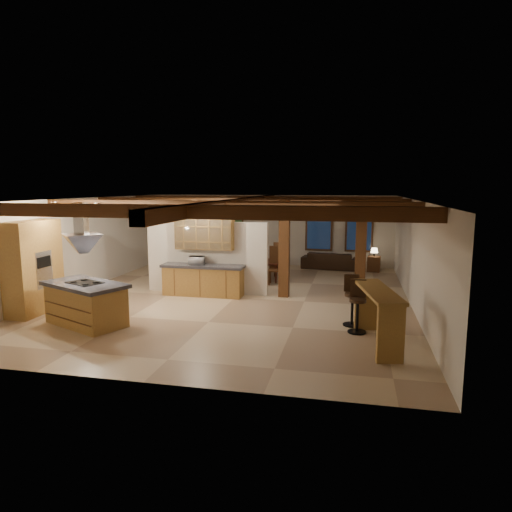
{
  "coord_description": "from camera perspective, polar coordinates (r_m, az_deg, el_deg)",
  "views": [
    {
      "loc": [
        3.39,
        -12.7,
        3.27
      ],
      "look_at": [
        0.54,
        0.5,
        1.2
      ],
      "focal_mm": 32.0,
      "sensor_mm": 36.0,
      "label": 1
    }
  ],
  "objects": [
    {
      "name": "room_walls",
      "position": [
        13.23,
        -2.77,
        2.26
      ],
      "size": [
        12.0,
        12.0,
        12.0
      ],
      "color": "beige",
      "rests_on": "ground"
    },
    {
      "name": "bar_counter",
      "position": [
        9.78,
        14.93,
        -6.26
      ],
      "size": [
        0.99,
        2.3,
        1.17
      ],
      "color": "olive",
      "rests_on": "ground"
    },
    {
      "name": "dining_table",
      "position": [
        16.15,
        0.12,
        -1.73
      ],
      "size": [
        2.07,
        1.39,
        0.67
      ],
      "primitive_type": "imported",
      "rotation": [
        0.0,
        0.0,
        -0.18
      ],
      "color": "#421C10",
      "rests_on": "ground"
    },
    {
      "name": "recessed_cans",
      "position": [
        12.29,
        -16.76,
        6.5
      ],
      "size": [
        3.16,
        2.46,
        0.03
      ],
      "color": "silver",
      "rests_on": "room_walls"
    },
    {
      "name": "range_hood",
      "position": [
        11.36,
        -20.83,
        0.63
      ],
      "size": [
        1.1,
        1.1,
        1.4
      ],
      "color": "silver",
      "rests_on": "room_walls"
    },
    {
      "name": "dining_chairs",
      "position": [
        16.1,
        0.12,
        -0.65
      ],
      "size": [
        2.01,
        2.01,
        1.27
      ],
      "color": "#3B220E",
      "rests_on": "ground"
    },
    {
      "name": "bar_stool_a",
      "position": [
        10.54,
        12.59,
        -6.14
      ],
      "size": [
        0.42,
        0.42,
        1.19
      ],
      "color": "black",
      "rests_on": "ground"
    },
    {
      "name": "timber_posts",
      "position": [
        13.31,
        8.26,
        2.15
      ],
      "size": [
        2.5,
        0.3,
        2.9
      ],
      "color": "#3B220E",
      "rests_on": "ground"
    },
    {
      "name": "ground",
      "position": [
        13.54,
        -2.71,
        -5.25
      ],
      "size": [
        12.0,
        12.0,
        0.0
      ],
      "primitive_type": "plane",
      "color": "tan",
      "rests_on": "ground"
    },
    {
      "name": "back_counter",
      "position": [
        13.82,
        -6.62,
        -2.99
      ],
      "size": [
        2.5,
        0.66,
        0.94
      ],
      "color": "olive",
      "rests_on": "ground"
    },
    {
      "name": "upper_display_cabinet",
      "position": [
        13.8,
        -6.46,
        2.77
      ],
      "size": [
        1.8,
        0.36,
        0.95
      ],
      "color": "olive",
      "rests_on": "partition_wall"
    },
    {
      "name": "back_windows",
      "position": [
        18.72,
        10.32,
        3.17
      ],
      "size": [
        2.7,
        0.07,
        1.7
      ],
      "color": "#3B220E",
      "rests_on": "room_walls"
    },
    {
      "name": "kitchen_island",
      "position": [
        11.59,
        -20.49,
        -5.57
      ],
      "size": [
        2.34,
        1.85,
        1.03
      ],
      "color": "olive",
      "rests_on": "ground"
    },
    {
      "name": "table_lamp",
      "position": [
        18.1,
        14.58,
        0.68
      ],
      "size": [
        0.28,
        0.28,
        0.33
      ],
      "color": "black",
      "rests_on": "side_table"
    },
    {
      "name": "partition_wall",
      "position": [
        14.08,
        -6.16,
        -0.18
      ],
      "size": [
        3.8,
        0.18,
        2.2
      ],
      "primitive_type": "cube",
      "color": "beige",
      "rests_on": "ground"
    },
    {
      "name": "side_table",
      "position": [
        18.18,
        14.52,
        -0.97
      ],
      "size": [
        0.53,
        0.53,
        0.59
      ],
      "primitive_type": "cube",
      "rotation": [
        0.0,
        0.0,
        -0.13
      ],
      "color": "#3B220E",
      "rests_on": "ground"
    },
    {
      "name": "ceiling_beams",
      "position": [
        13.15,
        -2.8,
        6.5
      ],
      "size": [
        10.0,
        12.0,
        0.28
      ],
      "color": "#3B220E",
      "rests_on": "room_walls"
    },
    {
      "name": "bar_stool_b",
      "position": [
        11.04,
        11.92,
        -5.41
      ],
      "size": [
        0.42,
        0.44,
        1.2
      ],
      "color": "black",
      "rests_on": "ground"
    },
    {
      "name": "microwave",
      "position": [
        13.78,
        -7.43,
        -0.55
      ],
      "size": [
        0.47,
        0.34,
        0.25
      ],
      "primitive_type": "imported",
      "rotation": [
        0.0,
        0.0,
        3.23
      ],
      "color": "#BCBCC1",
      "rests_on": "back_counter"
    },
    {
      "name": "framed_art",
      "position": [
        19.33,
        -2.54,
        4.07
      ],
      "size": [
        0.65,
        0.05,
        0.85
      ],
      "color": "#3B220E",
      "rests_on": "room_walls"
    },
    {
      "name": "sofa",
      "position": [
        18.45,
        9.31,
        -0.54
      ],
      "size": [
        2.34,
        1.11,
        0.66
      ],
      "primitive_type": "imported",
      "rotation": [
        0.0,
        0.0,
        3.04
      ],
      "color": "black",
      "rests_on": "ground"
    },
    {
      "name": "pantry_cabinet",
      "position": [
        13.08,
        -26.07,
        -1.27
      ],
      "size": [
        0.67,
        1.6,
        2.4
      ],
      "color": "olive",
      "rests_on": "ground"
    }
  ]
}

